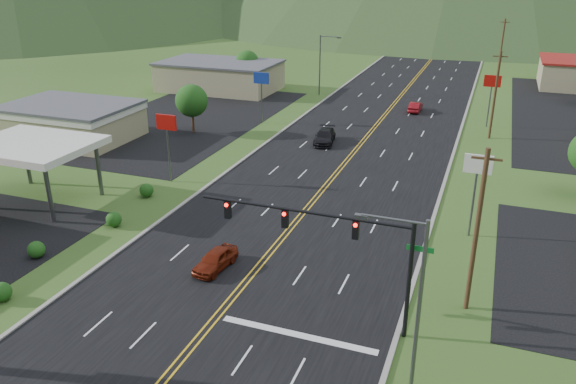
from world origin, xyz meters
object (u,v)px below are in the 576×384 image
(car_dark_mid, at_px, (325,137))
(car_red_near, at_px, (215,260))
(streetlight_west, at_px, (322,61))
(gas_canopy, at_px, (32,147))
(streetlight_east, at_px, (413,296))
(car_red_far, at_px, (415,107))
(traffic_signal, at_px, (337,238))

(car_dark_mid, bearing_deg, car_red_near, -96.67)
(streetlight_west, bearing_deg, car_dark_mid, -71.84)
(gas_canopy, height_order, car_red_near, gas_canopy)
(streetlight_west, bearing_deg, gas_canopy, -102.13)
(car_red_near, bearing_deg, streetlight_east, -20.12)
(streetlight_west, bearing_deg, streetlight_east, -69.14)
(streetlight_east, height_order, streetlight_west, same)
(streetlight_east, xyz_separation_m, car_dark_mid, (-15.11, 36.38, -4.44))
(car_dark_mid, xyz_separation_m, car_red_far, (7.46, 18.05, -0.08))
(car_dark_mid, bearing_deg, streetlight_east, -76.71)
(traffic_signal, bearing_deg, car_dark_mid, 107.82)
(car_dark_mid, bearing_deg, car_red_far, 58.28)
(streetlight_west, height_order, car_red_near, streetlight_west)
(car_red_far, bearing_deg, streetlight_west, -19.21)
(gas_canopy, height_order, car_red_far, gas_canopy)
(streetlight_east, height_order, car_red_far, streetlight_east)
(streetlight_east, bearing_deg, car_red_near, 153.35)
(car_red_far, bearing_deg, car_red_near, 83.59)
(car_red_near, relative_size, car_red_far, 0.96)
(car_red_near, bearing_deg, car_red_far, 89.18)
(traffic_signal, relative_size, streetlight_east, 1.46)
(streetlight_west, xyz_separation_m, car_dark_mid, (7.75, -23.62, -4.44))
(gas_canopy, distance_m, car_dark_mid, 30.62)
(gas_canopy, xyz_separation_m, car_red_near, (19.41, -5.09, -4.21))
(traffic_signal, relative_size, car_dark_mid, 2.55)
(traffic_signal, height_order, streetlight_west, streetlight_west)
(streetlight_west, distance_m, car_dark_mid, 25.26)
(streetlight_west, relative_size, car_dark_mid, 1.75)
(gas_canopy, bearing_deg, streetlight_west, 77.87)
(streetlight_west, relative_size, car_red_near, 2.30)
(streetlight_east, bearing_deg, car_red_far, 98.00)
(car_dark_mid, height_order, car_red_far, car_dark_mid)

